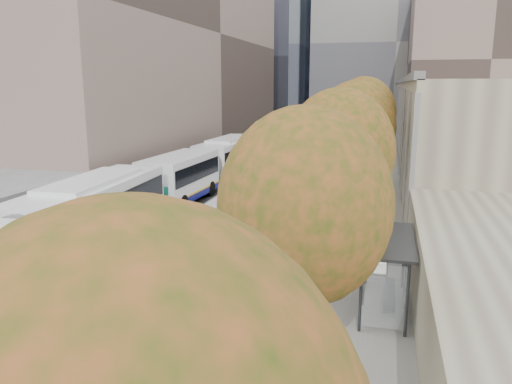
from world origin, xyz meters
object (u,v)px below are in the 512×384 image
(cyclist, at_px, (188,365))
(distant_car, at_px, (267,150))
(bus_shelter, at_px, (391,251))
(bus_far, at_px, (212,164))
(bus_near, at_px, (39,239))

(cyclist, distance_m, distant_car, 43.43)
(bus_shelter, relative_size, bus_far, 0.23)
(bus_near, relative_size, bus_far, 1.02)
(bus_shelter, xyz_separation_m, cyclist, (-4.91, -6.35, -1.35))
(bus_shelter, bearing_deg, bus_far, 124.79)
(bus_near, bearing_deg, bus_far, 86.40)
(bus_shelter, distance_m, bus_near, 13.51)
(bus_far, height_order, distant_car, bus_far)
(bus_near, bearing_deg, cyclist, -36.10)
(bus_near, relative_size, cyclist, 8.59)
(cyclist, bearing_deg, bus_far, 121.50)
(bus_far, relative_size, cyclist, 8.39)
(bus_far, height_order, cyclist, bus_far)
(bus_far, xyz_separation_m, cyclist, (8.48, -25.62, -0.88))
(bus_shelter, height_order, distant_car, bus_shelter)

